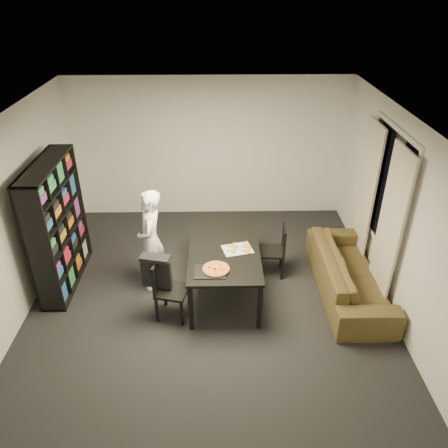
{
  "coord_description": "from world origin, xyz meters",
  "views": [
    {
      "loc": [
        0.13,
        -4.82,
        4.09
      ],
      "look_at": [
        0.23,
        0.43,
        1.05
      ],
      "focal_mm": 35.0,
      "sensor_mm": 36.0,
      "label": 1
    }
  ],
  "objects_px": {
    "chair_right": "(277,247)",
    "sofa": "(349,273)",
    "dining_table": "(224,251)",
    "baking_tray": "(210,272)",
    "chair_left": "(166,285)",
    "person": "(151,240)",
    "bookshelf": "(57,226)",
    "pepperoni_pizza": "(216,269)"
  },
  "relations": [
    {
      "from": "chair_right",
      "to": "sofa",
      "type": "bearing_deg",
      "value": 69.75
    },
    {
      "from": "dining_table",
      "to": "baking_tray",
      "type": "height_order",
      "value": "baking_tray"
    },
    {
      "from": "dining_table",
      "to": "baking_tray",
      "type": "bearing_deg",
      "value": -108.46
    },
    {
      "from": "chair_left",
      "to": "person",
      "type": "height_order",
      "value": "person"
    },
    {
      "from": "chair_right",
      "to": "person",
      "type": "distance_m",
      "value": 1.9
    },
    {
      "from": "sofa",
      "to": "baking_tray",
      "type": "bearing_deg",
      "value": 104.11
    },
    {
      "from": "dining_table",
      "to": "chair_left",
      "type": "distance_m",
      "value": 0.97
    },
    {
      "from": "sofa",
      "to": "bookshelf",
      "type": "bearing_deg",
      "value": 85.14
    },
    {
      "from": "dining_table",
      "to": "person",
      "type": "relative_size",
      "value": 1.15
    },
    {
      "from": "dining_table",
      "to": "chair_right",
      "type": "bearing_deg",
      "value": 25.21
    },
    {
      "from": "bookshelf",
      "to": "baking_tray",
      "type": "height_order",
      "value": "bookshelf"
    },
    {
      "from": "chair_right",
      "to": "chair_left",
      "type": "bearing_deg",
      "value": -54.94
    },
    {
      "from": "chair_left",
      "to": "sofa",
      "type": "xyz_separation_m",
      "value": [
        2.59,
        0.45,
        -0.18
      ]
    },
    {
      "from": "chair_left",
      "to": "dining_table",
      "type": "bearing_deg",
      "value": -42.4
    },
    {
      "from": "bookshelf",
      "to": "chair_left",
      "type": "distance_m",
      "value": 1.85
    },
    {
      "from": "bookshelf",
      "to": "dining_table",
      "type": "xyz_separation_m",
      "value": [
        2.38,
        -0.27,
        -0.28
      ]
    },
    {
      "from": "baking_tray",
      "to": "person",
      "type": "bearing_deg",
      "value": 139.34
    },
    {
      "from": "dining_table",
      "to": "chair_right",
      "type": "distance_m",
      "value": 0.92
    },
    {
      "from": "dining_table",
      "to": "pepperoni_pizza",
      "type": "bearing_deg",
      "value": -101.59
    },
    {
      "from": "baking_tray",
      "to": "pepperoni_pizza",
      "type": "xyz_separation_m",
      "value": [
        0.08,
        0.03,
        0.02
      ]
    },
    {
      "from": "chair_right",
      "to": "sofa",
      "type": "xyz_separation_m",
      "value": [
        1.0,
        -0.47,
        -0.16
      ]
    },
    {
      "from": "bookshelf",
      "to": "person",
      "type": "height_order",
      "value": "bookshelf"
    },
    {
      "from": "baking_tray",
      "to": "pepperoni_pizza",
      "type": "relative_size",
      "value": 1.14
    },
    {
      "from": "bookshelf",
      "to": "sofa",
      "type": "bearing_deg",
      "value": -4.86
    },
    {
      "from": "pepperoni_pizza",
      "to": "dining_table",
      "type": "bearing_deg",
      "value": 78.41
    },
    {
      "from": "chair_right",
      "to": "person",
      "type": "bearing_deg",
      "value": -77.35
    },
    {
      "from": "dining_table",
      "to": "baking_tray",
      "type": "relative_size",
      "value": 4.42
    },
    {
      "from": "bookshelf",
      "to": "person",
      "type": "bearing_deg",
      "value": -5.79
    },
    {
      "from": "person",
      "to": "pepperoni_pizza",
      "type": "height_order",
      "value": "person"
    },
    {
      "from": "bookshelf",
      "to": "pepperoni_pizza",
      "type": "bearing_deg",
      "value": -20.19
    },
    {
      "from": "dining_table",
      "to": "bookshelf",
      "type": "bearing_deg",
      "value": 173.56
    },
    {
      "from": "chair_right",
      "to": "pepperoni_pizza",
      "type": "height_order",
      "value": "chair_right"
    },
    {
      "from": "chair_right",
      "to": "pepperoni_pizza",
      "type": "relative_size",
      "value": 2.36
    },
    {
      "from": "chair_right",
      "to": "sofa",
      "type": "relative_size",
      "value": 0.39
    },
    {
      "from": "dining_table",
      "to": "sofa",
      "type": "distance_m",
      "value": 1.85
    },
    {
      "from": "chair_right",
      "to": "dining_table",
      "type": "bearing_deg",
      "value": -59.8
    },
    {
      "from": "baking_tray",
      "to": "sofa",
      "type": "distance_m",
      "value": 2.11
    },
    {
      "from": "chair_right",
      "to": "baking_tray",
      "type": "distance_m",
      "value": 1.43
    },
    {
      "from": "person",
      "to": "sofa",
      "type": "bearing_deg",
      "value": 82.41
    },
    {
      "from": "bookshelf",
      "to": "person",
      "type": "distance_m",
      "value": 1.36
    },
    {
      "from": "chair_left",
      "to": "baking_tray",
      "type": "xyz_separation_m",
      "value": [
        0.59,
        -0.05,
        0.25
      ]
    },
    {
      "from": "chair_left",
      "to": "baking_tray",
      "type": "distance_m",
      "value": 0.64
    }
  ]
}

